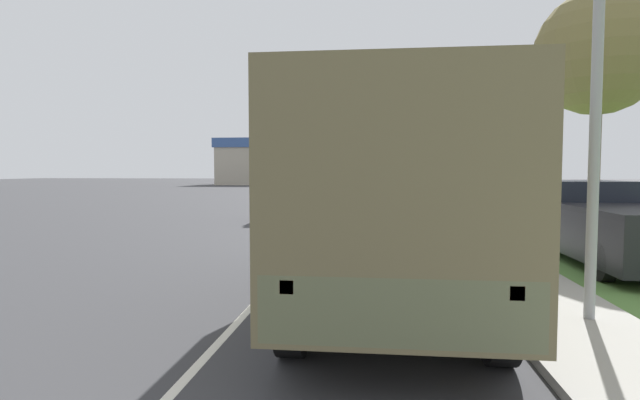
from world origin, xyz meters
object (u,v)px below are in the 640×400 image
object	(u,v)px
car_fourth_ahead	(379,184)
pickup_truck	(605,223)
military_truck	(389,197)
car_third_ahead	(376,187)
car_nearest_ahead	(290,203)
car_second_ahead	(318,193)
car_farthest_ahead	(373,181)

from	to	relation	value
car_fourth_ahead	pickup_truck	world-z (taller)	pickup_truck
military_truck	car_third_ahead	size ratio (longest dim) A/B	1.56
car_nearest_ahead	car_second_ahead	bearing A→B (deg)	90.67
military_truck	car_farthest_ahead	size ratio (longest dim) A/B	1.72
car_farthest_ahead	pickup_truck	size ratio (longest dim) A/B	0.74
military_truck	pickup_truck	size ratio (longest dim) A/B	1.28
pickup_truck	car_fourth_ahead	bearing A→B (deg)	97.08
car_second_ahead	car_farthest_ahead	distance (m)	31.24
car_fourth_ahead	military_truck	bearing A→B (deg)	-90.08
car_nearest_ahead	car_third_ahead	distance (m)	21.26
military_truck	car_second_ahead	distance (m)	24.97
car_nearest_ahead	car_farthest_ahead	xyz separation A→B (m)	(3.23, 42.48, 0.02)
car_nearest_ahead	pickup_truck	xyz separation A→B (m)	(8.86, -8.93, 0.17)
car_second_ahead	car_fourth_ahead	xyz separation A→B (m)	(4.08, 19.30, 0.04)
car_farthest_ahead	car_fourth_ahead	bearing A→B (deg)	-86.55
military_truck	pickup_truck	xyz separation A→B (m)	(4.98, 4.28, -0.80)
car_nearest_ahead	car_fourth_ahead	size ratio (longest dim) A/B	1.07
car_nearest_ahead	car_third_ahead	size ratio (longest dim) A/B	0.90
military_truck	car_fourth_ahead	distance (m)	43.93
pickup_truck	car_nearest_ahead	bearing A→B (deg)	134.80
car_nearest_ahead	car_fourth_ahead	bearing A→B (deg)	82.69
car_third_ahead	car_fourth_ahead	xyz separation A→B (m)	(0.36, 9.76, -0.03)
military_truck	car_farthest_ahead	bearing A→B (deg)	90.67
car_third_ahead	pickup_truck	world-z (taller)	pickup_truck
car_nearest_ahead	pickup_truck	bearing A→B (deg)	-45.20
car_second_ahead	car_fourth_ahead	size ratio (longest dim) A/B	1.02
car_third_ahead	pickup_truck	size ratio (longest dim) A/B	0.82
car_third_ahead	car_farthest_ahead	distance (m)	21.53
car_second_ahead	pickup_truck	bearing A→B (deg)	-66.14
pickup_truck	military_truck	bearing A→B (deg)	-139.31
car_nearest_ahead	car_third_ahead	xyz separation A→B (m)	(3.58, 20.95, 0.00)
military_truck	car_farthest_ahead	world-z (taller)	military_truck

